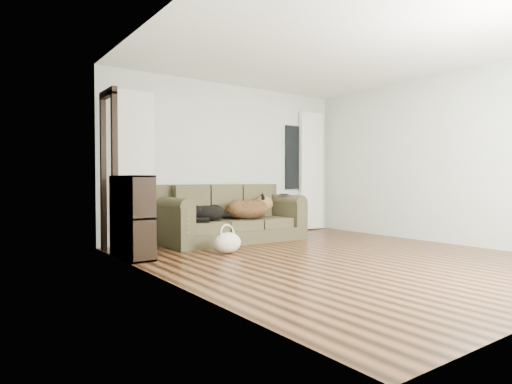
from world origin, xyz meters
TOP-DOWN VIEW (x-y plane):
  - floor at (0.00, 0.00)m, footprint 5.00×5.00m
  - ceiling at (0.00, 0.00)m, footprint 5.00×5.00m
  - wall_back at (0.00, 2.50)m, footprint 4.50×0.04m
  - wall_left at (-2.25, 0.00)m, footprint 0.04×5.00m
  - wall_right at (2.25, 0.00)m, footprint 0.04×5.00m
  - curtain_left at (-1.70, 2.42)m, footprint 0.55×0.08m
  - curtain_right at (1.80, 2.42)m, footprint 0.55×0.08m
  - window_pane at (1.45, 2.47)m, footprint 0.50×0.03m
  - door_casing at (-2.20, 2.05)m, footprint 0.07×0.60m
  - sofa at (-0.27, 1.97)m, footprint 2.29×0.99m
  - dog_black_lab at (-0.80, 1.95)m, footprint 0.64×0.49m
  - dog_shepherd at (-0.03, 1.90)m, footprint 0.85×0.67m
  - tv_remote at (0.68, 1.87)m, footprint 0.07×0.18m
  - tote_bag at (-0.94, 1.08)m, footprint 0.41×0.33m
  - bookshelf at (-2.09, 1.48)m, footprint 0.42×0.86m

SIDE VIEW (x-z plane):
  - floor at x=0.00m, z-range 0.00..0.00m
  - tote_bag at x=-0.94m, z-range 0.02..0.30m
  - sofa at x=-0.27m, z-range -0.02..0.92m
  - dog_black_lab at x=-0.80m, z-range 0.36..0.60m
  - dog_shepherd at x=-0.03m, z-range 0.32..0.66m
  - bookshelf at x=-2.09m, z-range -0.01..1.01m
  - tv_remote at x=0.68m, z-range 0.72..0.74m
  - door_casing at x=-2.20m, z-range 0.00..2.10m
  - curtain_left at x=-1.70m, z-range 0.02..2.27m
  - curtain_right at x=1.80m, z-range 0.02..2.27m
  - wall_back at x=0.00m, z-range 0.00..2.60m
  - wall_left at x=-2.25m, z-range 0.00..2.60m
  - wall_right at x=2.25m, z-range 0.00..2.60m
  - window_pane at x=1.45m, z-range 0.80..2.00m
  - ceiling at x=0.00m, z-range 2.60..2.60m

